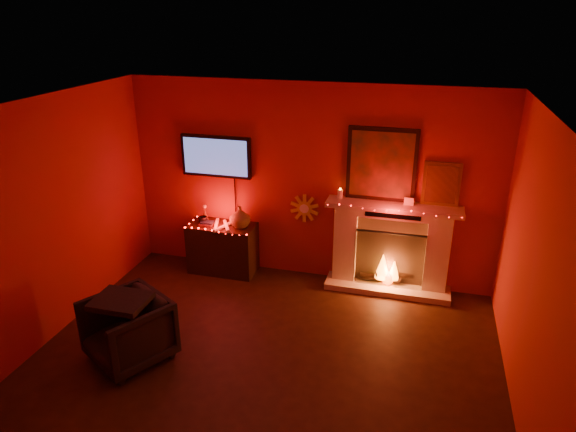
# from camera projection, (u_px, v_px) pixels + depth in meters

# --- Properties ---
(room) EXTENTS (5.00, 5.00, 5.00)m
(room) POSITION_uv_depth(u_px,v_px,m) (247.00, 269.00, 4.65)
(room) COLOR black
(room) RESTS_ON ground
(floor) EXTENTS (5.00, 5.00, 0.00)m
(floor) POSITION_uv_depth(u_px,v_px,m) (251.00, 388.00, 5.16)
(floor) COLOR black
(floor) RESTS_ON ground
(fireplace) EXTENTS (1.72, 0.40, 2.18)m
(fireplace) POSITION_uv_depth(u_px,v_px,m) (391.00, 239.00, 6.74)
(fireplace) COLOR beige
(fireplace) RESTS_ON floor
(tv) EXTENTS (1.00, 0.07, 1.24)m
(tv) POSITION_uv_depth(u_px,v_px,m) (216.00, 157.00, 7.04)
(tv) COLOR black
(tv) RESTS_ON room
(sunburst_clock) EXTENTS (0.40, 0.03, 0.40)m
(sunburst_clock) POSITION_uv_depth(u_px,v_px,m) (304.00, 208.00, 7.01)
(sunburst_clock) COLOR gold
(sunburst_clock) RESTS_ON room
(console_table) EXTENTS (0.94, 0.53, 1.02)m
(console_table) POSITION_uv_depth(u_px,v_px,m) (224.00, 245.00, 7.31)
(console_table) COLOR black
(console_table) RESTS_ON floor
(armchair) EXTENTS (1.07, 1.08, 0.72)m
(armchair) POSITION_uv_depth(u_px,v_px,m) (128.00, 330.00, 5.46)
(armchair) COLOR black
(armchair) RESTS_ON floor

